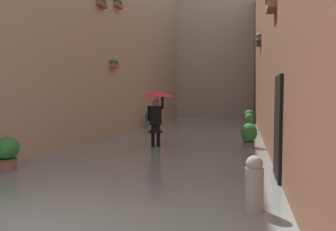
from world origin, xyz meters
TOP-DOWN VIEW (x-y plane):
  - ground_plane at (0.00, -12.17)m, footprint 60.83×60.83m
  - flood_water at (0.00, -12.17)m, footprint 7.24×30.33m
  - building_facade_left at (-4.12, -12.16)m, footprint 2.04×28.33m
  - building_facade_right at (4.12, -12.16)m, footprint 2.04×28.33m
  - building_facade_far at (0.00, -25.23)m, footprint 10.04×1.80m
  - person_wading at (0.32, -7.43)m, footprint 1.08×1.08m
  - potted_plant_mid_left at (-2.67, -7.99)m, footprint 0.52×0.52m
  - potted_plant_near_left at (-2.81, -17.56)m, footprint 0.60×0.60m
  - potted_plant_far_left at (-2.74, -14.12)m, footprint 0.45×0.45m
  - potted_plant_near_right at (2.87, -14.68)m, footprint 0.33×0.33m
  - potted_plant_far_right at (2.71, -3.32)m, footprint 0.54×0.54m
  - mooring_bollard at (-2.67, -1.95)m, footprint 0.27×0.27m

SIDE VIEW (x-z plane):
  - ground_plane at x=0.00m, z-range 0.00..0.00m
  - flood_water at x=0.00m, z-range 0.00..0.10m
  - potted_plant_near_right at x=2.87m, z-range 0.02..0.80m
  - mooring_bollard at x=-2.67m, z-range 0.00..0.92m
  - potted_plant_far_right at x=2.71m, z-range 0.05..0.92m
  - potted_plant_far_left at x=-2.74m, z-range 0.05..0.94m
  - potted_plant_mid_left at x=-2.67m, z-range 0.05..0.94m
  - potted_plant_near_left at x=-2.81m, z-range 0.06..0.98m
  - person_wading at x=0.32m, z-range 0.45..2.50m
  - building_facade_left at x=-4.12m, z-range 0.00..9.43m
  - building_facade_far at x=0.00m, z-range 0.00..12.23m
  - building_facade_right at x=4.12m, z-range 0.00..12.27m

